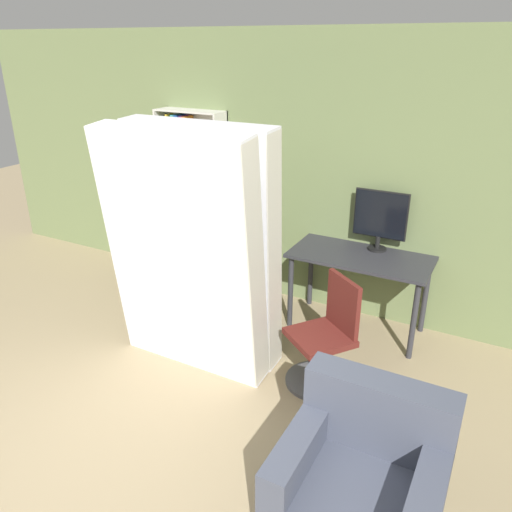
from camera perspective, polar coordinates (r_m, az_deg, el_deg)
name	(u,v)px	position (r m, az deg, el deg)	size (l,w,h in m)	color
ground_plane	(72,492)	(3.60, -20.31, -23.99)	(16.00, 16.00, 0.00)	#9E8966
wall_back	(285,173)	(5.09, 3.31, 9.45)	(8.00, 0.06, 2.70)	#6B7A4C
desk	(360,266)	(4.70, 11.77, -1.12)	(1.28, 0.63, 0.77)	#2D2D33
monitor	(380,217)	(4.71, 14.02, 4.34)	(0.49, 0.17, 0.57)	black
office_chair	(325,343)	(4.06, 7.91, -9.83)	(0.62, 0.62, 0.91)	#4C4C51
bookshelf	(189,195)	(5.61, -7.69, 6.95)	(0.76, 0.26, 1.92)	beige
mattress_near	(184,258)	(3.94, -8.25, -0.18)	(1.32, 0.44, 2.03)	silver
mattress_far	(205,245)	(4.16, -5.87, 1.23)	(1.32, 0.32, 2.02)	silver
armchair	(362,484)	(3.09, 12.00, -24.09)	(0.85, 0.80, 0.85)	#474C5B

